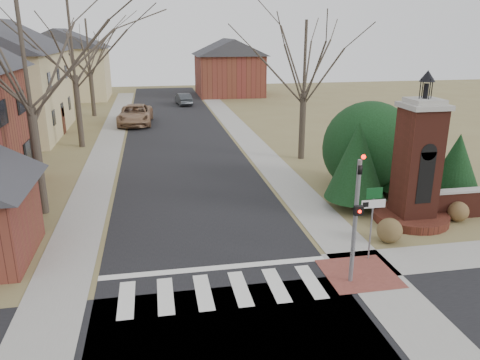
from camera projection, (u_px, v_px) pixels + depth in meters
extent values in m
plane|color=olive|center=(226.00, 304.00, 14.28)|extent=(120.00, 120.00, 0.00)
cube|color=black|center=(180.00, 142.00, 34.87)|extent=(8.00, 70.00, 0.01)
cube|color=silver|center=(222.00, 290.00, 15.03)|extent=(8.00, 2.20, 0.02)
cube|color=silver|center=(216.00, 268.00, 16.43)|extent=(8.00, 0.35, 0.02)
cube|color=gray|center=(248.00, 139.00, 35.78)|extent=(2.00, 60.00, 0.02)
cube|color=gray|center=(108.00, 145.00, 33.95)|extent=(2.00, 60.00, 0.02)
cube|color=brown|center=(359.00, 274.00, 16.06)|extent=(2.40, 2.40, 0.02)
cylinder|color=slate|center=(355.00, 223.00, 14.96)|extent=(0.14, 0.14, 4.20)
imported|color=black|center=(360.00, 164.00, 14.36)|extent=(0.15, 0.18, 0.90)
sphere|color=#FF0C05|center=(364.00, 157.00, 14.06)|extent=(0.14, 0.14, 0.14)
cube|color=black|center=(359.00, 211.00, 14.63)|extent=(0.28, 0.16, 0.30)
sphere|color=#FF0C05|center=(360.00, 212.00, 14.55)|extent=(0.11, 0.11, 0.11)
cylinder|color=slate|center=(371.00, 226.00, 16.74)|extent=(0.06, 0.06, 2.60)
cube|color=silver|center=(373.00, 204.00, 16.46)|extent=(0.90, 0.03, 0.30)
cube|color=black|center=(366.00, 205.00, 16.39)|extent=(0.22, 0.02, 0.18)
cube|color=#0E431B|center=(374.00, 193.00, 16.34)|extent=(0.60, 0.03, 0.40)
cylinder|color=#572419|center=(411.00, 217.00, 20.49)|extent=(3.20, 3.20, 0.36)
cube|color=#572419|center=(417.00, 166.00, 19.78)|extent=(1.50, 1.50, 5.00)
cube|color=black|center=(425.00, 178.00, 19.19)|extent=(0.70, 0.10, 2.20)
cube|color=gray|center=(424.00, 106.00, 19.00)|extent=(1.70, 1.70, 0.20)
cube|color=gray|center=(425.00, 101.00, 18.94)|extent=(1.30, 1.30, 0.20)
cylinder|color=black|center=(426.00, 91.00, 18.81)|extent=(0.20, 0.20, 0.60)
cone|color=black|center=(428.00, 76.00, 18.63)|extent=(0.64, 0.64, 0.45)
cube|color=#CFB88A|center=(65.00, 74.00, 56.18)|extent=(10.00, 8.00, 6.00)
cube|color=#CFB88A|center=(33.00, 39.00, 52.97)|extent=(0.75, 0.75, 3.08)
cube|color=maroon|center=(229.00, 75.00, 59.84)|extent=(8.00, 8.00, 5.00)
cube|color=maroon|center=(213.00, 48.00, 56.91)|extent=(0.75, 0.75, 2.80)
cylinder|color=#473D33|center=(353.00, 202.00, 22.02)|extent=(0.20, 0.20, 0.50)
cone|color=black|center=(357.00, 160.00, 21.39)|extent=(2.80, 2.80, 3.60)
cylinder|color=#473D33|center=(405.00, 190.00, 23.72)|extent=(0.20, 0.20, 0.50)
cone|color=black|center=(410.00, 145.00, 23.00)|extent=(3.40, 3.40, 4.20)
cylinder|color=#473D33|center=(452.00, 194.00, 23.14)|extent=(0.20, 0.20, 0.50)
cone|color=black|center=(457.00, 162.00, 22.63)|extent=(2.40, 2.40, 2.80)
sphere|color=black|center=(369.00, 144.00, 24.02)|extent=(4.80, 4.80, 4.80)
cylinder|color=#473D33|center=(38.00, 162.00, 20.74)|extent=(0.40, 0.40, 4.83)
cylinder|color=#473D33|center=(79.00, 112.00, 32.87)|extent=(0.40, 0.40, 5.04)
cylinder|color=#473D33|center=(92.00, 93.00, 45.05)|extent=(0.40, 0.40, 4.41)
cylinder|color=#473D33|center=(302.00, 127.00, 29.93)|extent=(0.40, 0.40, 4.20)
imported|color=#967152|center=(135.00, 115.00, 41.38)|extent=(3.16, 6.27, 1.70)
imported|color=#35393D|center=(184.00, 99.00, 52.27)|extent=(1.82, 4.07, 1.30)
sphere|color=brown|center=(390.00, 231.00, 18.33)|extent=(0.99, 0.99, 0.99)
sphere|color=brown|center=(458.00, 212.00, 20.38)|extent=(0.89, 0.89, 0.89)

